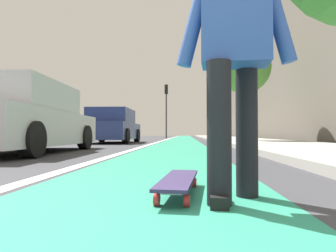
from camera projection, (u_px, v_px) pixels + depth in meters
ground_plane at (179, 144)px, 10.77m from camera, size 80.00×80.00×0.00m
bike_lane_paint at (183, 138)px, 24.74m from camera, size 56.00×1.81×0.00m
lane_stripe_white at (168, 139)px, 20.82m from camera, size 52.00×0.16×0.01m
sidewalk_curb at (232, 139)px, 18.55m from camera, size 52.00×3.20×0.12m
building_facade at (260, 49)px, 22.55m from camera, size 40.00×1.20×13.94m
skateboard at (178, 181)px, 1.92m from camera, size 0.86×0.28×0.11m
skater_person at (234, 46)px, 1.77m from camera, size 0.45×0.72×1.64m
parked_car_near at (24, 120)px, 6.14m from camera, size 4.47×2.05×1.47m
parked_car_mid at (112, 127)px, 12.75m from camera, size 4.22×1.96×1.47m
traffic_light at (166, 101)px, 25.30m from camera, size 0.33×0.28×4.65m
street_tree_mid at (244, 68)px, 12.59m from camera, size 2.25×2.25×4.40m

